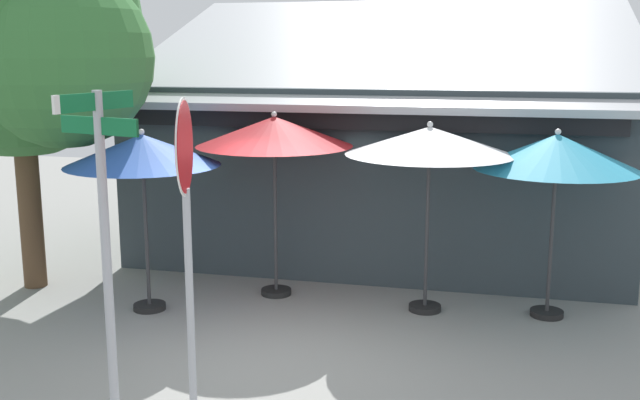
# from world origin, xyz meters

# --- Properties ---
(ground_plane) EXTENTS (28.00, 28.00, 0.10)m
(ground_plane) POSITION_xyz_m (0.00, 0.00, -0.05)
(ground_plane) COLOR gray
(cafe_building) EXTENTS (8.42, 5.53, 4.50)m
(cafe_building) POSITION_xyz_m (0.35, 5.21, 1.57)
(cafe_building) COLOR #333D42
(cafe_building) RESTS_ON ground
(street_sign_post) EXTENTS (0.88, 0.94, 3.15)m
(street_sign_post) POSITION_xyz_m (-1.19, -1.94, 1.93)
(street_sign_post) COLOR #A8AAB2
(street_sign_post) RESTS_ON ground
(stop_sign) EXTENTS (0.22, 0.82, 3.11)m
(stop_sign) POSITION_xyz_m (-0.29, -2.11, 2.21)
(stop_sign) COLOR #A8AAB2
(stop_sign) RESTS_ON ground
(patio_umbrella_royal_blue_left) EXTENTS (2.06, 2.06, 2.49)m
(patio_umbrella_royal_blue_left) POSITION_xyz_m (-2.25, 0.96, 2.19)
(patio_umbrella_royal_blue_left) COLOR black
(patio_umbrella_royal_blue_left) RESTS_ON ground
(patio_umbrella_crimson_center) EXTENTS (2.21, 2.21, 2.66)m
(patio_umbrella_crimson_center) POSITION_xyz_m (-0.74, 1.99, 2.37)
(patio_umbrella_crimson_center) COLOR black
(patio_umbrella_crimson_center) RESTS_ON ground
(patio_umbrella_ivory_right) EXTENTS (2.23, 2.23, 2.59)m
(patio_umbrella_ivory_right) POSITION_xyz_m (1.44, 1.81, 2.31)
(patio_umbrella_ivory_right) COLOR black
(patio_umbrella_ivory_right) RESTS_ON ground
(patio_umbrella_teal_far_right) EXTENTS (2.12, 2.12, 2.52)m
(patio_umbrella_teal_far_right) POSITION_xyz_m (3.05, 1.97, 2.20)
(patio_umbrella_teal_far_right) COLOR black
(patio_umbrella_teal_far_right) RESTS_ON ground
(shade_tree) EXTENTS (3.99, 3.57, 5.55)m
(shade_tree) POSITION_xyz_m (-4.16, 1.41, 3.66)
(shade_tree) COLOR brown
(shade_tree) RESTS_ON ground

